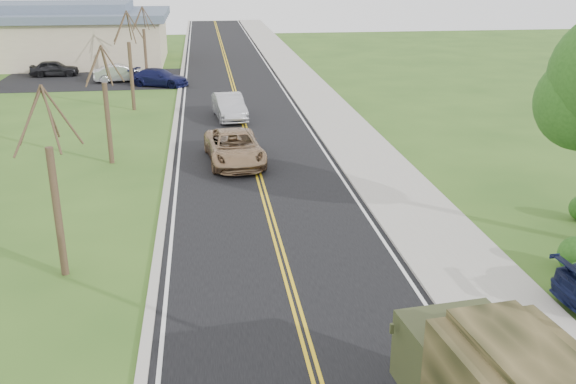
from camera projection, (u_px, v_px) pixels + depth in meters
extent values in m
cube|color=black|center=(234.00, 90.00, 49.27)|extent=(8.00, 120.00, 0.01)
cube|color=#9E998E|center=(288.00, 88.00, 49.77)|extent=(0.30, 120.00, 0.12)
cube|color=#9E998E|center=(310.00, 88.00, 49.99)|extent=(3.20, 120.00, 0.10)
cube|color=#9E998E|center=(180.00, 91.00, 48.74)|extent=(0.30, 120.00, 0.10)
cylinder|color=#38281C|center=(58.00, 213.00, 19.74)|extent=(0.24, 0.24, 4.20)
cylinder|color=#38281C|center=(63.00, 115.00, 18.88)|extent=(1.01, 0.33, 1.90)
cylinder|color=#38281C|center=(51.00, 114.00, 19.31)|extent=(0.13, 1.29, 1.74)
cylinder|color=#38281C|center=(30.00, 116.00, 18.81)|extent=(0.98, 0.43, 1.90)
cylinder|color=#38281C|center=(27.00, 124.00, 18.24)|extent=(0.79, 1.05, 1.77)
cylinder|color=#38281C|center=(51.00, 120.00, 18.35)|extent=(0.58, 0.90, 1.90)
cylinder|color=#38281C|center=(108.00, 124.00, 30.96)|extent=(0.24, 0.24, 3.96)
cylinder|color=#38281C|center=(113.00, 64.00, 30.15)|extent=(0.96, 0.32, 1.79)
cylinder|color=#38281C|center=(105.00, 64.00, 30.56)|extent=(0.12, 1.22, 1.65)
cylinder|color=#38281C|center=(93.00, 64.00, 30.09)|extent=(0.93, 0.41, 1.79)
cylinder|color=#38281C|center=(93.00, 68.00, 29.54)|extent=(0.75, 0.99, 1.67)
cylinder|color=#38281C|center=(107.00, 65.00, 29.65)|extent=(0.55, 0.85, 1.80)
cylinder|color=#38281C|center=(132.00, 77.00, 42.06)|extent=(0.24, 0.24, 4.44)
cylinder|color=#38281C|center=(136.00, 26.00, 41.15)|extent=(1.07, 0.35, 2.00)
cylinder|color=#38281C|center=(129.00, 27.00, 41.61)|extent=(0.13, 1.36, 1.84)
cylinder|color=#38281C|center=(120.00, 26.00, 41.08)|extent=(1.03, 0.46, 2.00)
cylinder|color=#38281C|center=(120.00, 29.00, 40.47)|extent=(0.83, 1.10, 1.87)
cylinder|color=#38281C|center=(131.00, 27.00, 40.59)|extent=(0.61, 0.95, 2.01)
cylinder|color=#38281C|center=(146.00, 54.00, 53.30)|extent=(0.24, 0.24, 4.08)
cylinder|color=#38281C|center=(149.00, 18.00, 52.47)|extent=(0.99, 0.33, 1.84)
cylinder|color=#38281C|center=(144.00, 18.00, 52.89)|extent=(0.13, 1.25, 1.69)
cylinder|color=#38281C|center=(137.00, 18.00, 52.40)|extent=(0.95, 0.42, 1.85)
cylinder|color=#38281C|center=(138.00, 19.00, 51.84)|extent=(0.77, 1.02, 1.72)
cylinder|color=#38281C|center=(146.00, 18.00, 51.96)|extent=(0.57, 0.88, 1.85)
cube|color=tan|center=(58.00, 41.00, 61.48)|extent=(20.00, 12.00, 4.20)
cube|color=#475466|center=(55.00, 15.00, 60.66)|extent=(21.00, 13.00, 0.70)
cube|color=#475466|center=(54.00, 7.00, 60.42)|extent=(14.00, 8.00, 0.90)
cube|color=black|center=(111.00, 79.00, 53.62)|extent=(18.00, 10.00, 0.02)
cube|color=#343A1F|center=(457.00, 351.00, 13.39)|extent=(2.38, 1.98, 1.28)
cube|color=black|center=(440.00, 323.00, 14.08)|extent=(2.01, 0.30, 0.64)
imported|color=#997856|center=(234.00, 147.00, 31.43)|extent=(3.02, 5.75, 1.54)
imported|color=#A4A4A8|center=(229.00, 107.00, 40.12)|extent=(2.16, 4.87, 1.55)
imported|color=black|center=(54.00, 68.00, 54.87)|extent=(4.06, 1.75, 1.37)
imported|color=#B2B2B7|center=(121.00, 73.00, 52.37)|extent=(4.50, 2.07, 1.43)
imported|color=#10133B|center=(159.00, 78.00, 50.60)|extent=(5.07, 3.66, 1.36)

